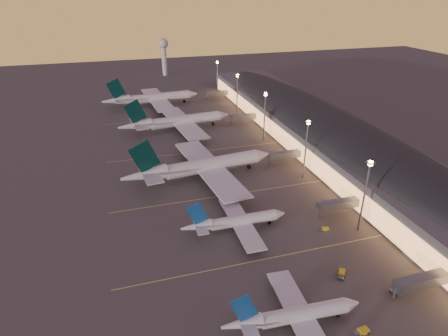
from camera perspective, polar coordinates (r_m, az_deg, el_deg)
The scene contains 14 objects.
ground at distance 120.81m, azimuth 5.34°, elevation -12.20°, with size 700.00×700.00×0.00m, color #474442.
airliner_narrow_south at distance 98.03m, azimuth 10.44°, elevation -21.23°, with size 35.40×31.64×12.65m.
airliner_narrow_north at distance 126.65m, azimuth 1.65°, elevation -8.16°, with size 36.43×32.41×13.06m.
airliner_wide_near at distance 158.59m, azimuth -3.58°, elevation 0.20°, with size 66.52×61.03×21.28m.
airliner_wide_mid at distance 214.28m, azimuth -7.27°, elevation 7.03°, with size 64.31×58.99×20.57m.
airliner_wide_far at distance 262.81m, azimuth -10.95°, elevation 10.38°, with size 65.29×59.67×20.88m.
terminal_building at distance 199.28m, azimuth 14.45°, elevation 5.98°, with size 56.35×255.00×17.46m.
light_masts at distance 178.42m, azimuth 8.72°, elevation 7.15°, with size 2.20×217.20×25.90m.
radar_tower at distance 354.37m, azimuth -9.18°, elevation 17.26°, with size 9.00×9.00×32.50m.
lane_markings at distance 152.20m, azimuth -0.18°, elevation -3.25°, with size 90.00×180.36×0.00m.
baggage_tug_a at distance 102.54m, azimuth 20.22°, elevation -22.34°, with size 3.97×1.94×1.15m.
baggage_tug_b at distance 116.25m, azimuth 24.88°, elevation -16.50°, with size 3.98×1.94×1.15m.
baggage_tug_c at distance 132.51m, azimuth 15.03°, elevation -8.99°, with size 3.46×2.06×0.97m.
baggage_tug_d at distance 115.73m, azimuth 17.48°, elevation -15.19°, with size 3.92×4.26×1.25m.
Camera 1 is at (-37.58, -87.16, 74.74)m, focal length 30.00 mm.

